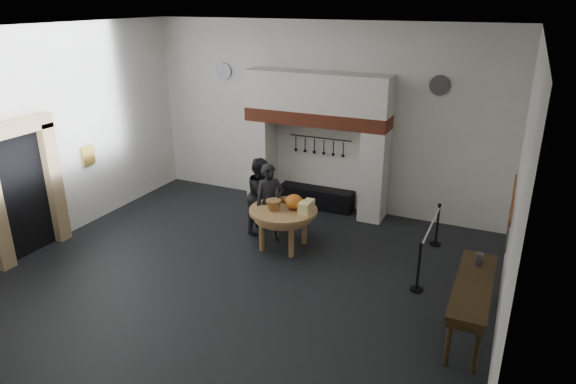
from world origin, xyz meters
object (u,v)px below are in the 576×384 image
at_px(barrier_post_near, 419,268).
at_px(barrier_post_far, 437,226).
at_px(work_table, 283,210).
at_px(side_table, 474,284).
at_px(iron_range, 316,198).
at_px(visitor_far, 262,195).
at_px(visitor_near, 270,203).

xyz_separation_m(barrier_post_near, barrier_post_far, (0.00, 2.00, 0.00)).
xyz_separation_m(work_table, side_table, (3.91, -1.48, 0.03)).
distance_m(iron_range, visitor_far, 1.98).
distance_m(visitor_near, barrier_post_far, 3.59).
distance_m(iron_range, barrier_post_far, 3.26).
relative_size(work_table, visitor_near, 0.82).
distance_m(iron_range, visitor_near, 2.28).
height_order(work_table, barrier_post_far, barrier_post_far).
distance_m(work_table, barrier_post_far, 3.29).
height_order(work_table, visitor_far, visitor_far).
bearing_deg(barrier_post_near, work_table, 169.17).
bearing_deg(barrier_post_near, visitor_far, 163.13).
bearing_deg(barrier_post_far, side_table, -71.42).
bearing_deg(iron_range, visitor_far, -108.87).
bearing_deg(iron_range, work_table, -85.41).
height_order(work_table, barrier_post_near, barrier_post_near).
xyz_separation_m(work_table, visitor_near, (-0.40, 0.17, 0.03)).
xyz_separation_m(work_table, visitor_far, (-0.80, 0.57, 0.01)).
distance_m(iron_range, barrier_post_near, 4.27).
height_order(side_table, barrier_post_far, same).
height_order(work_table, visitor_near, visitor_near).
distance_m(barrier_post_near, barrier_post_far, 2.00).
xyz_separation_m(visitor_far, barrier_post_far, (3.73, 0.87, -0.40)).
xyz_separation_m(iron_range, visitor_near, (-0.21, -2.18, 0.62)).
relative_size(iron_range, side_table, 0.86).
distance_m(work_table, barrier_post_near, 3.01).
bearing_deg(side_table, visitor_near, 159.03).
relative_size(visitor_far, barrier_post_far, 1.90).
distance_m(visitor_far, barrier_post_near, 3.92).
distance_m(iron_range, work_table, 2.43).
relative_size(iron_range, visitor_far, 1.11).
bearing_deg(visitor_far, iron_range, -18.21).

